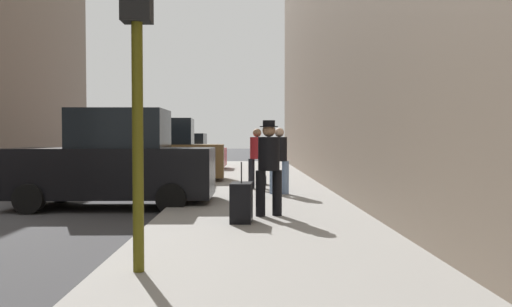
{
  "coord_description": "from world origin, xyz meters",
  "views": [
    {
      "loc": [
        5.68,
        -10.4,
        1.62
      ],
      "look_at": [
        6.0,
        6.67,
        1.06
      ],
      "focal_mm": 35.0,
      "sensor_mm": 36.0,
      "label": 1
    }
  ],
  "objects": [
    {
      "name": "pedestrian_with_fedora",
      "position": [
        6.09,
        -1.16,
        1.14
      ],
      "size": [
        0.53,
        0.48,
        1.78
      ],
      "color": "black",
      "rests_on": "sidewalk"
    },
    {
      "name": "parked_black_suv",
      "position": [
        2.65,
        1.03,
        1.03
      ],
      "size": [
        4.61,
        2.08,
        2.25
      ],
      "color": "black",
      "rests_on": "ground_plane"
    },
    {
      "name": "traffic_light",
      "position": [
        4.5,
        -4.97,
        2.76
      ],
      "size": [
        0.32,
        0.32,
        3.6
      ],
      "color": "#514C0F",
      "rests_on": "sidewalk"
    },
    {
      "name": "pedestrian_in_jeans",
      "position": [
        6.52,
        2.41,
        1.1
      ],
      "size": [
        0.52,
        0.46,
        1.71
      ],
      "color": "#728CB2",
      "rests_on": "sidewalk"
    },
    {
      "name": "parked_bronze_suv",
      "position": [
        2.65,
        6.67,
        1.03
      ],
      "size": [
        4.66,
        2.19,
        2.25
      ],
      "color": "brown",
      "rests_on": "ground_plane"
    },
    {
      "name": "fire_hydrant",
      "position": [
        4.45,
        6.67,
        0.5
      ],
      "size": [
        0.42,
        0.22,
        0.7
      ],
      "color": "red",
      "rests_on": "sidewalk"
    },
    {
      "name": "sidewalk",
      "position": [
        6.0,
        0.0,
        0.07
      ],
      "size": [
        4.0,
        40.0,
        0.15
      ],
      "primitive_type": "cube",
      "color": "gray",
      "rests_on": "ground_plane"
    },
    {
      "name": "pedestrian_in_red_jacket",
      "position": [
        5.98,
        3.77,
        1.1
      ],
      "size": [
        0.52,
        0.45,
        1.71
      ],
      "color": "black",
      "rests_on": "sidewalk"
    },
    {
      "name": "parked_red_hatchback",
      "position": [
        2.65,
        12.98,
        0.85
      ],
      "size": [
        4.25,
        2.15,
        1.79
      ],
      "color": "#B2191E",
      "rests_on": "ground_plane"
    },
    {
      "name": "rolling_suitcase",
      "position": [
        5.59,
        -1.82,
        0.49
      ],
      "size": [
        0.4,
        0.59,
        1.04
      ],
      "color": "black",
      "rests_on": "sidewalk"
    },
    {
      "name": "duffel_bag",
      "position": [
        6.13,
        4.98,
        0.29
      ],
      "size": [
        0.32,
        0.44,
        0.28
      ],
      "color": "black",
      "rests_on": "sidewalk"
    }
  ]
}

